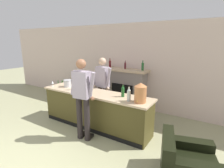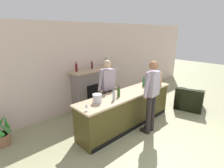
{
  "view_description": "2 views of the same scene",
  "coord_description": "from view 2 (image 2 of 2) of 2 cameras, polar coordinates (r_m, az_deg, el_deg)",
  "views": [
    {
      "loc": [
        2.61,
        -1.04,
        2.18
      ],
      "look_at": [
        0.21,
        2.8,
        1.08
      ],
      "focal_mm": 28.0,
      "sensor_mm": 36.0,
      "label": 1
    },
    {
      "loc": [
        -3.26,
        -0.53,
        2.48
      ],
      "look_at": [
        -0.23,
        2.67,
        1.14
      ],
      "focal_mm": 28.0,
      "sensor_mm": 36.0,
      "label": 2
    }
  ],
  "objects": [
    {
      "name": "wine_glass_by_dispenser",
      "position": [
        3.58,
        -8.31,
        -7.06
      ],
      "size": [
        0.07,
        0.07,
        0.15
      ],
      "color": "silver",
      "rests_on": "bar_counter"
    },
    {
      "name": "wine_bottle_port_short",
      "position": [
        4.06,
        0.62,
        -3.61
      ],
      "size": [
        0.07,
        0.07,
        0.28
      ],
      "color": "#A5B0C0",
      "rests_on": "bar_counter"
    },
    {
      "name": "potted_plant_corner",
      "position": [
        4.74,
        -32.52,
        -13.12
      ],
      "size": [
        0.48,
        0.51,
        0.73
      ],
      "color": "#97674C",
      "rests_on": "ground_plane"
    },
    {
      "name": "wine_bottle_riesling_slim",
      "position": [
        4.28,
        2.18,
        -2.55
      ],
      "size": [
        0.07,
        0.07,
        0.27
      ],
      "color": "#244A17",
      "rests_on": "bar_counter"
    },
    {
      "name": "wall_back_panel",
      "position": [
        5.81,
        -8.43,
        5.74
      ],
      "size": [
        12.0,
        0.07,
        2.75
      ],
      "color": "beige",
      "rests_on": "ground_plane"
    },
    {
      "name": "wine_bottle_chardonnay_pale",
      "position": [
        5.26,
        13.73,
        0.98
      ],
      "size": [
        0.08,
        0.08,
        0.33
      ],
      "color": "#B2BBB2",
      "rests_on": "bar_counter"
    },
    {
      "name": "person_bartender",
      "position": [
        4.86,
        -1.51,
        -1.23
      ],
      "size": [
        0.66,
        0.34,
        1.75
      ],
      "color": "brown",
      "rests_on": "ground_plane"
    },
    {
      "name": "ice_bucket_steel",
      "position": [
        3.94,
        -4.84,
        -4.7
      ],
      "size": [
        0.22,
        0.22,
        0.2
      ],
      "color": "silver",
      "rests_on": "bar_counter"
    },
    {
      "name": "fireplace_stone",
      "position": [
        5.8,
        -6.34,
        -1.34
      ],
      "size": [
        1.51,
        0.52,
        1.64
      ],
      "color": "gray",
      "rests_on": "ground_plane"
    },
    {
      "name": "wine_glass_back_row",
      "position": [
        4.2,
        -4.28,
        -3.13
      ],
      "size": [
        0.07,
        0.07,
        0.16
      ],
      "color": "silver",
      "rests_on": "bar_counter"
    },
    {
      "name": "copper_dispenser",
      "position": [
        5.47,
        14.64,
        2.22
      ],
      "size": [
        0.26,
        0.3,
        0.42
      ],
      "color": "#C17644",
      "rests_on": "bar_counter"
    },
    {
      "name": "armchair_black",
      "position": [
        6.38,
        23.85,
        -5.04
      ],
      "size": [
        1.03,
        1.02,
        0.73
      ],
      "color": "black",
      "rests_on": "ground_plane"
    },
    {
      "name": "wine_bottle_merlot_tall",
      "position": [
        5.17,
        10.31,
        0.73
      ],
      "size": [
        0.07,
        0.07,
        0.29
      ],
      "color": "#1E5723",
      "rests_on": "bar_counter"
    },
    {
      "name": "person_customer",
      "position": [
        4.32,
        12.81,
        -3.25
      ],
      "size": [
        0.66,
        0.33,
        1.84
      ],
      "color": "#282222",
      "rests_on": "ground_plane"
    },
    {
      "name": "bar_counter",
      "position": [
        4.77,
        5.0,
        -8.14
      ],
      "size": [
        3.04,
        0.69,
        0.93
      ],
      "color": "#473F1B",
      "rests_on": "ground_plane"
    }
  ]
}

